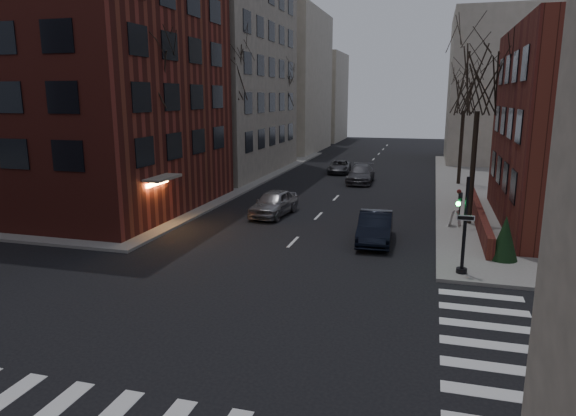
% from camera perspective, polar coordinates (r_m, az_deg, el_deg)
% --- Properties ---
extents(ground, '(160.00, 160.00, 0.00)m').
position_cam_1_polar(ground, '(15.67, -11.42, -15.59)').
color(ground, black).
rests_on(ground, ground).
extents(sidewalk_far_left, '(44.00, 44.00, 0.15)m').
position_cam_1_polar(sidewalk_far_left, '(55.67, -24.23, 3.85)').
color(sidewalk_far_left, gray).
rests_on(sidewalk_far_left, ground).
extents(building_left_brick, '(15.00, 15.00, 18.00)m').
position_cam_1_polar(building_left_brick, '(36.26, -22.49, 14.19)').
color(building_left_brick, maroon).
rests_on(building_left_brick, ground).
extents(building_left_tan, '(18.00, 18.00, 28.00)m').
position_cam_1_polar(building_left_tan, '(52.32, -11.89, 19.51)').
color(building_left_tan, '#A09585').
rests_on(building_left_tan, ground).
extents(low_wall_right, '(0.35, 16.00, 1.00)m').
position_cam_1_polar(low_wall_right, '(32.05, 20.27, -0.35)').
color(low_wall_right, maroon).
rests_on(low_wall_right, sidewalk_far_right).
extents(building_distant_la, '(14.00, 16.00, 18.00)m').
position_cam_1_polar(building_distant_la, '(70.62, -2.13, 13.77)').
color(building_distant_la, '#BFB3A2').
rests_on(building_distant_la, ground).
extents(building_distant_ra, '(14.00, 14.00, 16.00)m').
position_cam_1_polar(building_distant_ra, '(62.81, 23.99, 12.00)').
color(building_distant_ra, '#BFB3A2').
rests_on(building_distant_ra, ground).
extents(building_distant_lb, '(10.00, 12.00, 14.00)m').
position_cam_1_polar(building_distant_lb, '(86.47, 2.69, 12.18)').
color(building_distant_lb, '#BFB3A2').
rests_on(building_distant_lb, ground).
extents(traffic_signal, '(0.76, 0.44, 4.00)m').
position_cam_1_polar(traffic_signal, '(21.95, 18.85, -2.48)').
color(traffic_signal, black).
rests_on(traffic_signal, sidewalk_far_right).
extents(tree_left_a, '(4.18, 4.18, 10.26)m').
position_cam_1_polar(tree_left_a, '(30.42, -15.08, 14.20)').
color(tree_left_a, '#2D231C').
rests_on(tree_left_a, sidewalk_far_left).
extents(tree_left_b, '(4.40, 4.40, 10.80)m').
position_cam_1_polar(tree_left_b, '(41.23, -6.37, 14.57)').
color(tree_left_b, '#2D231C').
rests_on(tree_left_b, sidewalk_far_left).
extents(tree_left_c, '(3.96, 3.96, 9.72)m').
position_cam_1_polar(tree_left_c, '(54.45, -0.69, 13.16)').
color(tree_left_c, '#2D231C').
rests_on(tree_left_c, sidewalk_far_left).
extents(tree_right_a, '(3.96, 3.96, 9.72)m').
position_cam_1_polar(tree_right_a, '(30.33, 20.51, 13.03)').
color(tree_right_a, '#2D231C').
rests_on(tree_right_a, sidewalk_far_right).
extents(tree_right_b, '(3.74, 3.74, 9.18)m').
position_cam_1_polar(tree_right_b, '(44.29, 19.06, 12.11)').
color(tree_right_b, '#2D231C').
rests_on(tree_right_b, sidewalk_far_right).
extents(streetlamp_near, '(0.36, 0.36, 6.28)m').
position_cam_1_polar(streetlamp_near, '(37.40, -7.64, 7.60)').
color(streetlamp_near, black).
rests_on(streetlamp_near, sidewalk_far_left).
extents(streetlamp_far, '(0.36, 0.36, 6.28)m').
position_cam_1_polar(streetlamp_far, '(56.29, 0.49, 9.28)').
color(streetlamp_far, black).
rests_on(streetlamp_far, sidewalk_far_left).
extents(parked_sedan, '(1.85, 4.73, 1.53)m').
position_cam_1_polar(parked_sedan, '(26.31, 9.66, -2.15)').
color(parked_sedan, black).
rests_on(parked_sedan, ground).
extents(car_lane_silver, '(2.31, 4.78, 1.57)m').
position_cam_1_polar(car_lane_silver, '(31.73, -1.58, 0.56)').
color(car_lane_silver, gray).
rests_on(car_lane_silver, ground).
extents(car_lane_gray, '(2.21, 5.18, 1.49)m').
position_cam_1_polar(car_lane_gray, '(44.20, 8.07, 3.75)').
color(car_lane_gray, '#444449').
rests_on(car_lane_gray, ground).
extents(car_lane_far, '(2.36, 4.47, 1.20)m').
position_cam_1_polar(car_lane_far, '(49.65, 5.74, 4.58)').
color(car_lane_far, '#3C3C41').
rests_on(car_lane_far, ground).
extents(sandwich_board, '(0.55, 0.66, 0.92)m').
position_cam_1_polar(sandwich_board, '(30.05, 18.07, -1.07)').
color(sandwich_board, white).
rests_on(sandwich_board, sidewalk_far_right).
extents(evergreen_shrub, '(1.53, 1.53, 2.00)m').
position_cam_1_polar(evergreen_shrub, '(24.58, 22.95, -3.08)').
color(evergreen_shrub, black).
rests_on(evergreen_shrub, sidewalk_far_right).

